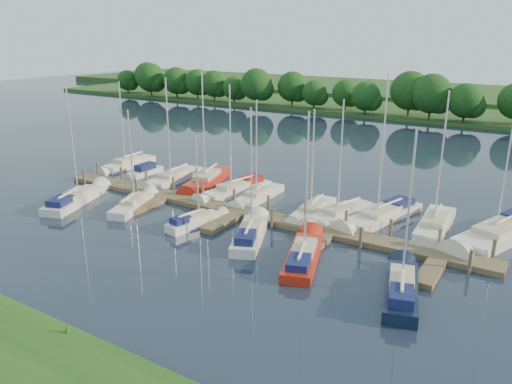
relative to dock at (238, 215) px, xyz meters
The scene contains 23 objects.
ground 7.31m from the dock, 90.00° to the right, with size 260.00×260.00×0.00m, color #192232.
dock is the anchor object (origin of this frame).
mooring_pilings 1.19m from the dock, 90.00° to the left, with size 38.24×2.84×2.00m.
far_shore 67.69m from the dock, 90.00° to the left, with size 180.00×30.00×0.60m, color #22441A.
distant_hill 92.69m from the dock, 90.00° to the left, with size 220.00×40.00×1.40m, color #355926.
treeline 55.03m from the dock, 93.00° to the left, with size 146.58×9.27×8.26m.
sailboat_n_0 20.29m from the dock, 161.64° to the left, with size 1.84×7.67×10.00m.
motorboat 16.27m from the dock, 161.55° to the left, with size 1.36×4.71×1.53m.
sailboat_n_2 12.35m from the dock, 156.72° to the left, with size 2.67×8.58×10.82m.
sailboat_n_3 9.85m from the dock, 142.68° to the left, with size 4.38×9.56×12.10m.
sailboat_n_4 6.06m from the dock, 126.85° to the left, with size 3.38×8.35×10.62m.
sailboat_n_5 4.74m from the dock, 101.71° to the left, with size 1.87×7.35×9.39m.
sailboat_n_6 6.19m from the dock, 37.82° to the left, with size 1.99×7.22×9.15m.
sailboat_n_7 8.32m from the dock, 28.31° to the left, with size 3.69×7.90×10.13m.
sailboat_n_8 11.55m from the dock, 28.41° to the left, with size 4.42×9.65×12.04m.
sailboat_n_9 15.42m from the dock, 21.03° to the left, with size 2.51×8.72×11.05m.
sailboat_n_10 19.88m from the dock, 18.63° to the left, with size 5.91×11.41×14.43m.
sailboat_s_0 14.97m from the dock, 161.69° to the right, with size 4.30×8.49×10.82m.
sailboat_s_1 9.31m from the dock, 160.95° to the right, with size 3.40×6.79×8.86m.
sailboat_s_2 3.83m from the dock, 116.86° to the right, with size 2.21×5.73×7.52m.
sailboat_s_3 4.74m from the dock, 44.80° to the right, with size 4.31×7.64×10.04m.
sailboat_s_4 9.40m from the dock, 28.21° to the right, with size 3.98×8.10×10.26m.
sailboat_s_5 16.20m from the dock, 20.51° to the right, with size 3.51×7.79×10.11m.
Camera 1 is at (21.67, -24.52, 14.55)m, focal length 35.00 mm.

